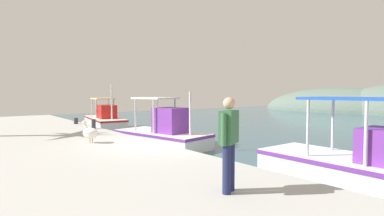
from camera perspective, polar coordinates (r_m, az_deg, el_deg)
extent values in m
plane|color=#385B6B|center=(25.41, 31.00, -3.46)|extent=(60.00, 60.00, 0.00)
ellipsoid|color=#596B60|center=(48.52, 26.59, -0.53)|extent=(23.84, 11.84, 7.01)
cube|color=white|center=(22.88, -16.83, -2.81)|extent=(5.97, 2.65, 0.81)
cube|color=red|center=(22.85, -16.84, -2.00)|extent=(6.01, 2.70, 0.12)
cube|color=red|center=(22.11, -16.44, -0.69)|extent=(1.76, 1.33, 0.97)
cylinder|color=silver|center=(23.93, -19.10, 0.03)|extent=(0.08, 0.08, 1.39)
cylinder|color=silver|center=(24.21, -16.07, 0.11)|extent=(0.08, 0.08, 1.39)
cylinder|color=silver|center=(22.41, -18.34, -0.14)|extent=(0.08, 0.08, 1.39)
cylinder|color=silver|center=(22.71, -15.12, -0.06)|extent=(0.08, 0.08, 1.39)
cube|color=#D8CC72|center=(23.28, -17.19, 1.79)|extent=(2.50, 1.68, 0.08)
cylinder|color=silver|center=(20.68, -15.52, 1.12)|extent=(0.10, 0.10, 2.44)
cube|color=white|center=(14.52, -6.00, -6.08)|extent=(5.32, 2.96, 0.73)
cube|color=#723399|center=(14.47, -6.00, -4.96)|extent=(5.37, 3.01, 0.12)
cube|color=#723399|center=(13.95, -4.25, -2.42)|extent=(1.61, 1.47, 1.21)
cylinder|color=silver|center=(14.78, -11.05, -1.38)|extent=(0.08, 0.08, 1.61)
cylinder|color=silver|center=(15.70, -6.92, -1.10)|extent=(0.08, 0.08, 1.61)
cylinder|color=silver|center=(13.73, -7.57, -1.67)|extent=(0.08, 0.08, 1.61)
cylinder|color=silver|center=(14.72, -3.38, -1.34)|extent=(0.08, 0.08, 1.61)
cube|color=silver|center=(14.68, -7.24, 1.94)|extent=(2.28, 1.86, 0.08)
cylinder|color=silver|center=(13.06, -0.37, -1.08)|extent=(0.10, 0.10, 1.98)
torus|color=orange|center=(14.33, -2.01, -2.27)|extent=(0.55, 0.20, 0.54)
cube|color=white|center=(9.27, 30.96, -11.31)|extent=(5.72, 2.11, 0.82)
cube|color=#723399|center=(9.20, 31.02, -9.31)|extent=(5.76, 2.15, 0.12)
cylinder|color=silver|center=(8.97, 21.82, -3.65)|extent=(0.08, 0.08, 1.62)
cylinder|color=silver|center=(10.23, 25.93, -2.96)|extent=(0.08, 0.08, 1.62)
cylinder|color=silver|center=(8.30, 31.00, -4.37)|extent=(0.08, 0.08, 1.62)
cube|color=#1E4CB2|center=(9.20, 28.33, 1.66)|extent=(2.32, 1.53, 0.08)
cylinder|color=tan|center=(11.35, -18.99, -5.95)|extent=(0.04, 0.04, 0.22)
cylinder|color=tan|center=(11.27, -19.43, -6.02)|extent=(0.04, 0.04, 0.22)
ellipsoid|color=white|center=(11.31, -19.41, -4.71)|extent=(0.72, 0.57, 0.40)
ellipsoid|color=silver|center=(11.26, -19.24, -4.43)|extent=(0.65, 0.57, 0.28)
cylinder|color=white|center=(11.42, -20.10, -3.54)|extent=(0.21, 0.17, 0.27)
sphere|color=white|center=(11.46, -20.40, -2.71)|extent=(0.21, 0.21, 0.16)
cone|color=#F2B272|center=(11.60, -21.09, -2.76)|extent=(0.30, 0.20, 0.07)
cylinder|color=#1E234C|center=(5.38, 6.86, -11.83)|extent=(0.16, 0.16, 0.91)
cylinder|color=#1E234C|center=(5.57, 7.56, -11.34)|extent=(0.16, 0.16, 0.91)
cube|color=#33663F|center=(5.34, 7.27, -3.71)|extent=(0.41, 0.51, 0.60)
cylinder|color=#33663F|center=(5.08, 6.24, -4.26)|extent=(0.10, 0.10, 0.57)
cylinder|color=#33663F|center=(5.60, 8.20, -3.61)|extent=(0.10, 0.10, 0.57)
sphere|color=tan|center=(5.31, 7.30, 0.93)|extent=(0.22, 0.22, 0.22)
cylinder|color=#333338|center=(18.68, -21.86, -2.37)|extent=(0.24, 0.24, 0.36)
cylinder|color=#333338|center=(15.80, -18.79, -3.00)|extent=(0.21, 0.21, 0.49)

